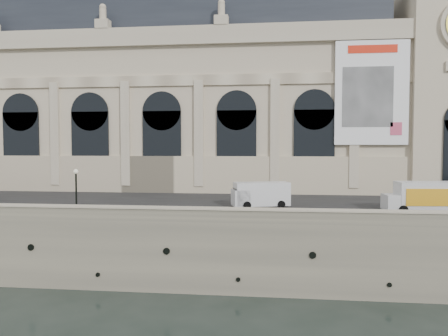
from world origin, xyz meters
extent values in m
plane|color=black|center=(0.00, 0.00, 0.00)|extent=(260.00, 260.00, 0.00)
cube|color=gray|center=(0.00, 35.00, 3.00)|extent=(160.00, 70.00, 6.00)
cube|color=#2D2D2D|center=(0.00, 14.00, 6.03)|extent=(160.00, 24.00, 0.06)
cube|color=gray|center=(0.00, 0.60, 6.55)|extent=(160.00, 1.20, 1.10)
cube|color=beige|center=(0.00, 0.60, 7.15)|extent=(160.00, 1.40, 0.12)
cube|color=#BDB191|center=(-6.00, 31.00, 17.00)|extent=(68.00, 18.00, 22.00)
cube|color=beige|center=(-6.00, 21.85, 8.50)|extent=(68.60, 0.40, 5.00)
cube|color=beige|center=(-6.00, 21.70, 26.80)|extent=(69.00, 0.80, 2.40)
cube|color=beige|center=(-6.00, 21.85, 21.00)|extent=(68.00, 0.30, 1.40)
cube|color=#252A32|center=(-6.00, 31.00, 31.00)|extent=(64.00, 15.00, 6.00)
cube|color=#252A32|center=(-6.00, 31.00, 34.50)|extent=(56.00, 10.00, 1.20)
cube|color=black|center=(-24.00, 21.82, 12.50)|extent=(5.20, 0.25, 9.00)
cylinder|color=black|center=(-24.00, 21.82, 17.00)|extent=(5.20, 0.25, 5.20)
cube|color=beige|center=(-19.00, 21.75, 14.00)|extent=(1.20, 0.50, 14.00)
cube|color=black|center=(-14.00, 21.82, 12.50)|extent=(5.20, 0.25, 9.00)
cylinder|color=black|center=(-14.00, 21.82, 17.00)|extent=(5.20, 0.25, 5.20)
cube|color=beige|center=(-9.00, 21.75, 14.00)|extent=(1.20, 0.50, 14.00)
cube|color=black|center=(-4.00, 21.82, 12.50)|extent=(5.20, 0.25, 9.00)
cylinder|color=black|center=(-4.00, 21.82, 17.00)|extent=(5.20, 0.25, 5.20)
cube|color=beige|center=(1.00, 21.75, 14.00)|extent=(1.20, 0.50, 14.00)
cube|color=black|center=(6.00, 21.82, 12.50)|extent=(5.20, 0.25, 9.00)
cylinder|color=black|center=(6.00, 21.82, 17.00)|extent=(5.20, 0.25, 5.20)
cube|color=beige|center=(11.00, 21.75, 14.00)|extent=(1.20, 0.50, 14.00)
cube|color=black|center=(16.00, 21.82, 12.50)|extent=(5.20, 0.25, 9.00)
cylinder|color=black|center=(16.00, 21.82, 17.00)|extent=(5.20, 0.25, 5.20)
cube|color=beige|center=(21.00, 21.75, 14.00)|extent=(1.20, 0.50, 14.00)
cube|color=white|center=(23.00, 21.55, 19.00)|extent=(9.00, 0.35, 13.00)
cube|color=red|center=(23.00, 21.35, 24.40)|extent=(6.00, 0.06, 1.00)
cube|color=gray|center=(22.50, 21.35, 18.50)|extent=(6.20, 0.06, 7.50)
cube|color=#C34563|center=(26.00, 21.35, 14.50)|extent=(1.40, 0.06, 1.60)
cube|color=#BDB191|center=(34.00, 28.00, 21.00)|extent=(12.00, 14.00, 30.00)
cube|color=silver|center=(9.62, 9.89, 7.40)|extent=(6.01, 3.72, 2.39)
cube|color=silver|center=(7.47, 9.24, 7.04)|extent=(2.14, 2.55, 1.66)
cube|color=black|center=(6.91, 9.07, 7.61)|extent=(0.60, 1.81, 0.83)
cylinder|color=black|center=(8.22, 8.33, 6.40)|extent=(0.83, 0.48, 0.79)
cylinder|color=black|center=(7.58, 10.42, 6.40)|extent=(0.83, 0.48, 0.79)
cylinder|color=black|center=(11.66, 9.37, 6.40)|extent=(0.83, 0.48, 0.79)
cylinder|color=black|center=(11.02, 11.46, 6.40)|extent=(0.83, 0.48, 0.79)
cube|color=silver|center=(25.67, 8.28, 7.57)|extent=(6.25, 2.81, 2.74)
cube|color=orange|center=(25.77, 7.09, 7.57)|extent=(5.26, 0.48, 1.62)
cube|color=red|center=(25.77, 7.09, 7.57)|extent=(3.03, 0.28, 0.61)
cube|color=silver|center=(22.24, 8.00, 6.96)|extent=(1.80, 2.35, 1.52)
cylinder|color=black|center=(22.94, 6.89, 6.41)|extent=(0.83, 0.35, 0.81)
cylinder|color=black|center=(22.75, 9.21, 6.41)|extent=(0.83, 0.35, 0.81)
cylinder|color=black|center=(27.80, 9.62, 6.41)|extent=(0.83, 0.35, 0.81)
cylinder|color=black|center=(-7.09, 2.68, 6.20)|extent=(0.43, 0.43, 0.39)
cylinder|color=black|center=(-7.09, 2.68, 7.97)|extent=(0.16, 0.16, 3.94)
sphere|color=beige|center=(-7.09, 2.68, 10.04)|extent=(0.43, 0.43, 0.43)
camera|label=1|loc=(10.82, -35.23, 12.40)|focal=35.00mm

